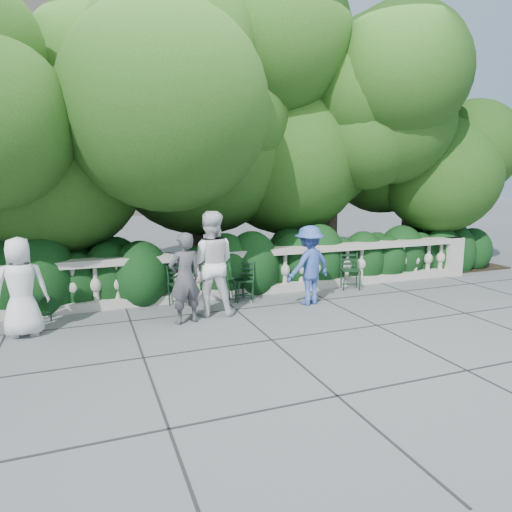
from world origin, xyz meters
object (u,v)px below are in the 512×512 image
object	(u,v)px
chair_f	(351,291)
person_businessman	(21,287)
person_casual_man	(210,263)
person_woman_grey	(185,278)
chair_e	(245,302)
chair_b	(244,303)
chair_a	(40,322)
person_older_blue	(309,265)
chair_c	(184,307)

from	to	relation	value
chair_f	person_businessman	distance (m)	6.69
person_businessman	person_casual_man	world-z (taller)	person_casual_man
person_businessman	person_woman_grey	xyz separation A→B (m)	(2.60, -0.29, -0.01)
chair_f	person_casual_man	size ratio (longest dim) A/B	0.43
chair_e	person_casual_man	bearing A→B (deg)	-163.48
chair_b	chair_e	world-z (taller)	same
chair_f	person_businessman	world-z (taller)	person_businessman
chair_a	chair_f	distance (m)	6.44
person_older_blue	chair_f	bearing A→B (deg)	-171.81
chair_f	person_businessman	bearing A→B (deg)	-154.68
person_woman_grey	chair_c	bearing A→B (deg)	-114.71
person_businessman	person_woman_grey	distance (m)	2.62
chair_a	chair_c	bearing A→B (deg)	-11.45
chair_b	chair_f	world-z (taller)	same
chair_f	person_businessman	size ratio (longest dim) A/B	0.52
person_businessman	person_older_blue	distance (m)	5.20
chair_a	person_businessman	distance (m)	1.06
chair_c	person_casual_man	distance (m)	1.21
person_casual_man	person_older_blue	xyz separation A→B (m)	(2.04, -0.03, -0.17)
chair_c	person_businessman	size ratio (longest dim) A/B	0.52
person_businessman	chair_a	bearing A→B (deg)	-104.43
chair_b	person_casual_man	xyz separation A→B (m)	(-0.83, -0.49, 0.98)
chair_c	chair_f	distance (m)	3.84
chair_a	person_casual_man	distance (m)	3.20
chair_b	chair_e	bearing A→B (deg)	85.15
chair_f	person_woman_grey	distance (m)	4.20
chair_e	person_woman_grey	size ratio (longest dim) A/B	0.52
chair_c	chair_f	bearing A→B (deg)	-14.98
chair_b	chair_c	world-z (taller)	same
chair_e	person_businessman	xyz separation A→B (m)	(-4.04, -0.63, 0.82)
chair_a	chair_e	bearing A→B (deg)	-11.94
chair_b	chair_f	xyz separation A→B (m)	(2.62, 0.09, 0.00)
person_older_blue	chair_b	bearing A→B (deg)	-38.66
chair_a	person_woman_grey	size ratio (longest dim) A/B	0.52
chair_c	person_businessman	bearing A→B (deg)	178.88
person_woman_grey	chair_b	bearing A→B (deg)	-163.27
chair_a	person_casual_man	xyz separation A→B (m)	(2.98, -0.61, 0.98)
chair_b	chair_c	xyz separation A→B (m)	(-1.22, 0.12, 0.00)
person_businessman	person_woman_grey	bearing A→B (deg)	174.14
person_woman_grey	person_older_blue	size ratio (longest dim) A/B	1.01
chair_b	person_woman_grey	size ratio (longest dim) A/B	0.52
chair_b	chair_f	distance (m)	2.62
chair_c	person_casual_man	size ratio (longest dim) A/B	0.43
chair_e	person_older_blue	xyz separation A→B (m)	(1.17, -0.61, 0.80)
chair_a	chair_e	distance (m)	3.86
chair_e	person_casual_man	world-z (taller)	person_casual_man
person_woman_grey	person_older_blue	xyz separation A→B (m)	(2.60, 0.31, -0.01)
person_casual_man	person_older_blue	distance (m)	2.05
chair_e	person_woman_grey	world-z (taller)	person_woman_grey
person_businessman	person_casual_man	size ratio (longest dim) A/B	0.84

